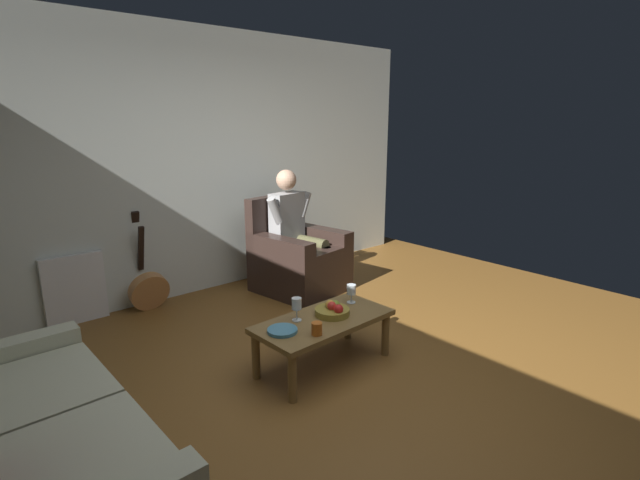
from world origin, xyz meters
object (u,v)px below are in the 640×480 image
object	(u,v)px
couch	(14,470)
fruit_bowl	(333,310)
coffee_table	(324,326)
decorative_dish	(282,330)
armchair	(297,259)
guitar	(148,288)
candle_jar	(317,329)
wine_glass_near	(351,291)
wine_glass_far	(297,305)
person_seated	(295,227)

from	to	relation	value
couch	fruit_bowl	size ratio (longest dim) A/B	6.59
coffee_table	decorative_dish	size ratio (longest dim) A/B	5.08
armchair	fruit_bowl	world-z (taller)	armchair
guitar	candle_jar	world-z (taller)	guitar
decorative_dish	candle_jar	world-z (taller)	candle_jar
armchair	couch	bearing A→B (deg)	21.22
candle_jar	guitar	bearing A→B (deg)	-80.69
wine_glass_near	decorative_dish	world-z (taller)	wine_glass_near
wine_glass_far	armchair	bearing A→B (deg)	-128.42
coffee_table	decorative_dish	bearing A→B (deg)	-2.21
person_seated	fruit_bowl	bearing A→B (deg)	53.03
wine_glass_near	person_seated	bearing A→B (deg)	-110.44
guitar	candle_jar	xyz separation A→B (m)	(-0.34, 2.09, 0.21)
decorative_dish	armchair	bearing A→B (deg)	-131.40
couch	wine_glass_near	distance (m)	2.39
person_seated	wine_glass_far	xyz separation A→B (m)	(1.05, 1.35, -0.19)
armchair	candle_jar	bearing A→B (deg)	47.10
person_seated	guitar	bearing A→B (deg)	-26.68
coffee_table	candle_jar	bearing A→B (deg)	38.62
guitar	candle_jar	distance (m)	2.13
coffee_table	guitar	xyz separation A→B (m)	(0.56, -1.92, -0.11)
fruit_bowl	armchair	bearing A→B (deg)	-118.96
candle_jar	coffee_table	bearing A→B (deg)	-141.38
armchair	fruit_bowl	size ratio (longest dim) A/B	3.85
wine_glass_far	fruit_bowl	size ratio (longest dim) A/B	0.67
person_seated	armchair	bearing A→B (deg)	90.00
decorative_dish	guitar	bearing A→B (deg)	-84.31
couch	wine_glass_far	distance (m)	1.87
decorative_dish	candle_jar	bearing A→B (deg)	129.69
fruit_bowl	guitar	bearing A→B (deg)	-71.28
fruit_bowl	couch	bearing A→B (deg)	6.06
candle_jar	couch	bearing A→B (deg)	1.48
armchair	couch	xyz separation A→B (m)	(2.88, 1.65, -0.03)
fruit_bowl	coffee_table	bearing A→B (deg)	3.62
wine_glass_near	candle_jar	world-z (taller)	wine_glass_near
couch	guitar	world-z (taller)	guitar
armchair	guitar	xyz separation A→B (m)	(1.44, -0.49, -0.12)
guitar	wine_glass_near	xyz separation A→B (m)	(-0.93, 1.83, 0.26)
person_seated	candle_jar	size ratio (longest dim) A/B	14.73
candle_jar	person_seated	bearing A→B (deg)	-123.90
armchair	guitar	size ratio (longest dim) A/B	1.05
person_seated	guitar	distance (m)	1.58
couch	decorative_dish	distance (m)	1.65
couch	decorative_dish	bearing A→B (deg)	97.32
coffee_table	person_seated	bearing A→B (deg)	-121.13
person_seated	coffee_table	bearing A→B (deg)	50.35
wine_glass_far	decorative_dish	distance (m)	0.24
person_seated	candle_jar	bearing A→B (deg)	47.58
fruit_bowl	wine_glass_near	bearing A→B (deg)	-163.18
fruit_bowl	candle_jar	bearing A→B (deg)	29.87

